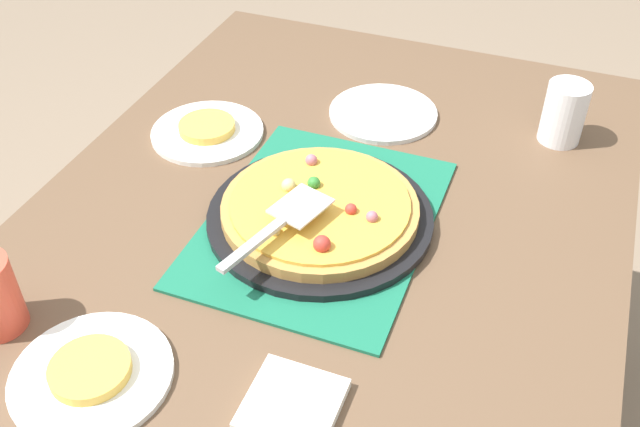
% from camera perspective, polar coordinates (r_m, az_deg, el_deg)
% --- Properties ---
extents(dining_table, '(1.40, 1.00, 0.75)m').
position_cam_1_polar(dining_table, '(1.30, 0.00, -4.35)').
color(dining_table, brown).
rests_on(dining_table, ground_plane).
extents(placemat, '(0.48, 0.36, 0.01)m').
position_cam_1_polar(placemat, '(1.23, 0.00, -0.61)').
color(placemat, '#196B4C').
rests_on(placemat, dining_table).
extents(pizza_pan, '(0.38, 0.38, 0.01)m').
position_cam_1_polar(pizza_pan, '(1.22, 0.00, -0.25)').
color(pizza_pan, black).
rests_on(pizza_pan, placemat).
extents(pizza, '(0.33, 0.33, 0.05)m').
position_cam_1_polar(pizza, '(1.21, -0.01, 0.46)').
color(pizza, '#B78442').
rests_on(pizza, pizza_pan).
extents(plate_near_left, '(0.22, 0.22, 0.01)m').
position_cam_1_polar(plate_near_left, '(1.05, -17.43, -11.99)').
color(plate_near_left, white).
rests_on(plate_near_left, dining_table).
extents(plate_far_right, '(0.22, 0.22, 0.01)m').
position_cam_1_polar(plate_far_right, '(1.46, -8.80, 6.31)').
color(plate_far_right, white).
rests_on(plate_far_right, dining_table).
extents(plate_side, '(0.22, 0.22, 0.01)m').
position_cam_1_polar(plate_side, '(1.50, 5.03, 7.83)').
color(plate_side, white).
rests_on(plate_side, dining_table).
extents(served_slice_left, '(0.11, 0.11, 0.02)m').
position_cam_1_polar(served_slice_left, '(1.04, -17.57, -11.54)').
color(served_slice_left, '#EAB747').
rests_on(served_slice_left, plate_near_left).
extents(served_slice_right, '(0.11, 0.11, 0.02)m').
position_cam_1_polar(served_slice_right, '(1.45, -8.85, 6.73)').
color(served_slice_right, '#EAB747').
rests_on(served_slice_right, plate_far_right).
extents(cup_near, '(0.08, 0.08, 0.12)m').
position_cam_1_polar(cup_near, '(1.47, 18.57, 7.47)').
color(cup_near, white).
rests_on(cup_near, dining_table).
extents(pizza_server, '(0.23, 0.11, 0.01)m').
position_cam_1_polar(pizza_server, '(1.13, -3.05, -0.63)').
color(pizza_server, silver).
rests_on(pizza_server, pizza).
extents(napkin_stack, '(0.12, 0.12, 0.02)m').
position_cam_1_polar(napkin_stack, '(0.97, -2.18, -14.73)').
color(napkin_stack, white).
rests_on(napkin_stack, dining_table).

